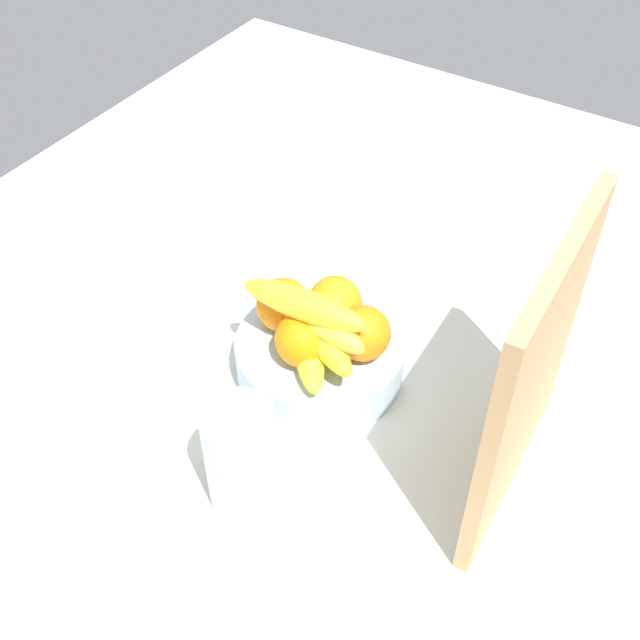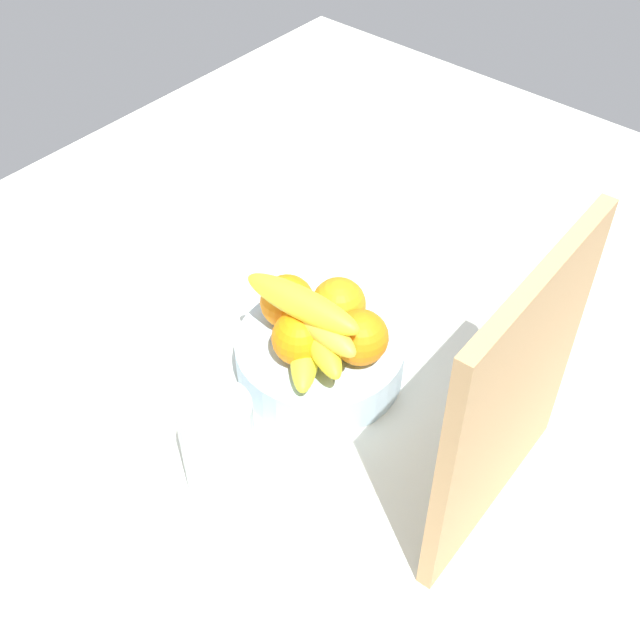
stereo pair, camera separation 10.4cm
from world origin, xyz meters
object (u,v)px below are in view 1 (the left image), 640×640
banana_bunch (311,324)px  jar_lid (152,427)px  orange_front_left (335,303)px  cutting_board (532,380)px  thermos_tumbler (242,459)px  orange_front_right (283,305)px  orange_back_left (363,333)px  fruit_bowl (320,357)px  orange_center (304,339)px

banana_bunch → jar_lid: banana_bunch is taller
orange_front_left → jar_lid: (24.22, -12.45, -8.79)cm
cutting_board → thermos_tumbler: size_ratio=2.38×
orange_front_right → thermos_tumbler: 23.69cm
orange_front_left → banana_bunch: size_ratio=0.40×
banana_bunch → orange_back_left: bearing=122.9°
orange_back_left → banana_bunch: banana_bunch is taller
orange_front_left → orange_front_right: bearing=-54.4°
banana_bunch → cutting_board: 28.98cm
fruit_bowl → orange_front_left: (-4.09, -0.26, 6.57)cm
orange_front_left → cutting_board: size_ratio=0.20×
orange_front_left → orange_back_left: (2.92, 5.94, 0.00)cm
orange_back_left → banana_bunch: (3.59, -5.54, 1.65)cm
orange_front_right → jar_lid: orange_front_right is taller
orange_front_right → orange_center: size_ratio=1.00×
banana_bunch → cutting_board: (0.30, 28.16, 6.86)cm
orange_back_left → cutting_board: size_ratio=0.20×
orange_front_left → orange_front_right: same height
orange_front_left → banana_bunch: (6.51, 0.41, 1.65)cm
cutting_board → jar_lid: (17.41, -41.02, -17.30)cm
orange_back_left → jar_lid: size_ratio=0.96×
orange_front_right → banana_bunch: bearing=66.8°
jar_lid → orange_front_left: bearing=152.8°
thermos_tumbler → orange_front_left: bearing=-172.2°
orange_front_right → banana_bunch: banana_bunch is taller
orange_center → banana_bunch: bearing=167.6°
thermos_tumbler → jar_lid: 17.46cm
orange_front_left → orange_back_left: size_ratio=1.00×
cutting_board → thermos_tumbler: 33.09cm
banana_bunch → jar_lid: size_ratio=2.42×
banana_bunch → thermos_tumbler: size_ratio=1.22×
orange_front_right → orange_center: 6.81cm
orange_front_left → jar_lid: size_ratio=0.96×
cutting_board → jar_lid: bearing=-69.4°
fruit_bowl → orange_center: 7.51cm
orange_back_left → cutting_board: 24.48cm
fruit_bowl → orange_front_left: orange_front_left is taller
orange_front_left → jar_lid: bearing=-27.2°
orange_front_right → orange_back_left: bearing=95.2°
orange_back_left → jar_lid: (21.30, -18.40, -8.79)cm
orange_center → jar_lid: (16.49, -12.59, -8.79)cm
cutting_board → jar_lid: size_ratio=4.72×
orange_front_left → cutting_board: 30.57cm
orange_front_right → orange_center: bearing=56.5°
orange_front_left → cutting_board: (6.81, 28.57, 8.51)cm
orange_back_left → cutting_board: cutting_board is taller
orange_front_right → thermos_tumbler: (21.80, 9.06, -1.93)cm
fruit_bowl → cutting_board: size_ratio=0.63×
orange_back_left → orange_front_right: bearing=-84.8°
fruit_bowl → orange_front_left: 7.74cm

